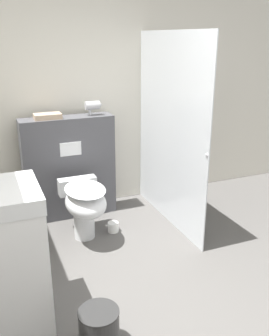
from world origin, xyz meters
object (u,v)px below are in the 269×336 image
object	(u,v)px
toilet	(84,204)
hair_drier	(93,106)
waste_bin	(99,329)
sink_vanity	(4,258)

from	to	relation	value
toilet	hair_drier	world-z (taller)	hair_drier
toilet	waste_bin	bearing A→B (deg)	-101.90
toilet	sink_vanity	bearing A→B (deg)	-131.74
hair_drier	waste_bin	world-z (taller)	hair_drier
hair_drier	toilet	bearing A→B (deg)	-116.38
sink_vanity	waste_bin	bearing A→B (deg)	-43.65
toilet	hair_drier	size ratio (longest dim) A/B	3.49
toilet	sink_vanity	distance (m)	1.18
hair_drier	waste_bin	xyz separation A→B (m)	(-0.58, -1.94, -1.06)
toilet	sink_vanity	xyz separation A→B (m)	(-0.78, -0.88, 0.12)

